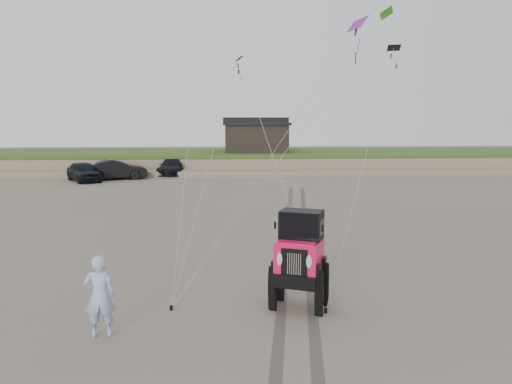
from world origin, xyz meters
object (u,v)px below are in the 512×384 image
truck_c (172,167)px  man (100,296)px  truck_b (117,170)px  cabin (256,136)px  truck_a (84,171)px  jeep (299,270)px

truck_c → man: man is taller
truck_b → man: size_ratio=2.62×
cabin → truck_c: 9.52m
cabin → truck_c: (-7.68, -5.02, -2.51)m
truck_b → truck_c: size_ratio=0.97×
man → truck_b: bearing=-84.4°
man → truck_c: bearing=-92.5°
truck_a → truck_b: (2.31, 1.12, 0.02)m
truck_b → man: man is taller
jeep → man: size_ratio=2.92×
cabin → truck_b: (-11.85, -8.07, -2.44)m
jeep → man: bearing=-141.6°
truck_a → jeep: (13.09, -27.80, 0.23)m
cabin → man: cabin is taller
jeep → man: jeep is taller
truck_b → truck_c: (4.17, 3.05, -0.08)m
cabin → truck_a: bearing=-147.0°
truck_c → man: bearing=-82.7°
cabin → truck_c: size_ratio=1.28×
truck_a → cabin: bearing=2.0°
cabin → truck_b: 14.55m
jeep → cabin: bearing=110.3°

